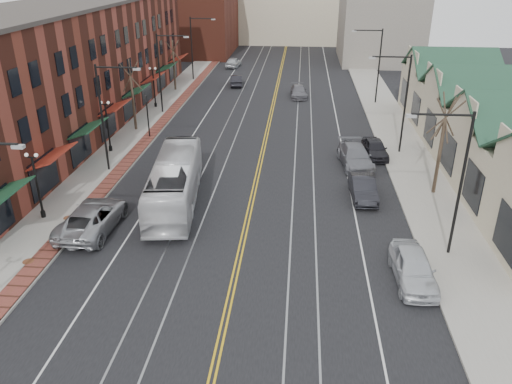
% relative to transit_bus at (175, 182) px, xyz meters
% --- Properties ---
extents(ground, '(160.00, 160.00, 0.00)m').
position_rel_transit_bus_xyz_m(ground, '(5.00, -10.96, -1.57)').
color(ground, black).
rests_on(ground, ground).
extents(sidewalk_left, '(4.00, 120.00, 0.15)m').
position_rel_transit_bus_xyz_m(sidewalk_left, '(-7.00, 9.04, -1.50)').
color(sidewalk_left, gray).
rests_on(sidewalk_left, ground).
extents(sidewalk_right, '(4.00, 120.00, 0.15)m').
position_rel_transit_bus_xyz_m(sidewalk_right, '(17.00, 9.04, -1.50)').
color(sidewalk_right, gray).
rests_on(sidewalk_right, ground).
extents(building_left, '(10.00, 50.00, 11.00)m').
position_rel_transit_bus_xyz_m(building_left, '(-14.00, 16.04, 3.93)').
color(building_left, maroon).
rests_on(building_left, ground).
extents(building_right, '(8.00, 36.00, 4.60)m').
position_rel_transit_bus_xyz_m(building_right, '(23.00, 9.04, 0.73)').
color(building_right, '#C3B196').
rests_on(building_right, ground).
extents(backdrop_left, '(14.00, 18.00, 14.00)m').
position_rel_transit_bus_xyz_m(backdrop_left, '(-11.00, 59.04, 5.43)').
color(backdrop_left, maroon).
rests_on(backdrop_left, ground).
extents(backdrop_mid, '(22.00, 14.00, 9.00)m').
position_rel_transit_bus_xyz_m(backdrop_mid, '(5.00, 74.04, 2.93)').
color(backdrop_mid, '#C3B196').
rests_on(backdrop_mid, ground).
extents(backdrop_right, '(12.00, 16.00, 11.00)m').
position_rel_transit_bus_xyz_m(backdrop_right, '(20.00, 54.04, 3.93)').
color(backdrop_right, slate).
rests_on(backdrop_right, ground).
extents(streetlight_l_1, '(3.33, 0.25, 8.00)m').
position_rel_transit_bus_xyz_m(streetlight_l_1, '(-6.05, 5.04, 3.45)').
color(streetlight_l_1, black).
rests_on(streetlight_l_1, sidewalk_left).
extents(streetlight_l_2, '(3.33, 0.25, 8.00)m').
position_rel_transit_bus_xyz_m(streetlight_l_2, '(-6.05, 21.04, 3.45)').
color(streetlight_l_2, black).
rests_on(streetlight_l_2, sidewalk_left).
extents(streetlight_l_3, '(3.33, 0.25, 8.00)m').
position_rel_transit_bus_xyz_m(streetlight_l_3, '(-6.05, 37.04, 3.45)').
color(streetlight_l_3, black).
rests_on(streetlight_l_3, sidewalk_left).
extents(streetlight_r_0, '(3.33, 0.25, 8.00)m').
position_rel_transit_bus_xyz_m(streetlight_r_0, '(16.05, -4.96, 3.45)').
color(streetlight_r_0, black).
rests_on(streetlight_r_0, sidewalk_right).
extents(streetlight_r_1, '(3.33, 0.25, 8.00)m').
position_rel_transit_bus_xyz_m(streetlight_r_1, '(16.05, 11.04, 3.45)').
color(streetlight_r_1, black).
rests_on(streetlight_r_1, sidewalk_right).
extents(streetlight_r_2, '(3.33, 0.25, 8.00)m').
position_rel_transit_bus_xyz_m(streetlight_r_2, '(16.05, 27.04, 3.45)').
color(streetlight_r_2, black).
rests_on(streetlight_r_2, sidewalk_right).
extents(lamppost_l_1, '(0.84, 0.28, 4.27)m').
position_rel_transit_bus_xyz_m(lamppost_l_1, '(-7.80, -2.96, 0.63)').
color(lamppost_l_1, black).
rests_on(lamppost_l_1, sidewalk_left).
extents(lamppost_l_2, '(0.84, 0.28, 4.27)m').
position_rel_transit_bus_xyz_m(lamppost_l_2, '(-7.80, 9.04, 0.63)').
color(lamppost_l_2, black).
rests_on(lamppost_l_2, sidewalk_left).
extents(lamppost_l_3, '(0.84, 0.28, 4.27)m').
position_rel_transit_bus_xyz_m(lamppost_l_3, '(-7.80, 23.04, 0.63)').
color(lamppost_l_3, black).
rests_on(lamppost_l_3, sidewalk_left).
extents(tree_left_near, '(1.78, 1.37, 6.48)m').
position_rel_transit_bus_xyz_m(tree_left_near, '(-7.50, 15.04, 1.94)').
color(tree_left_near, '#382B21').
rests_on(tree_left_near, sidewalk_left).
extents(tree_left_far, '(1.66, 1.28, 6.02)m').
position_rel_transit_bus_xyz_m(tree_left_far, '(-7.50, 31.04, 1.70)').
color(tree_left_far, '#382B21').
rests_on(tree_left_far, sidewalk_left).
extents(tree_right_mid, '(1.90, 1.46, 6.93)m').
position_rel_transit_bus_xyz_m(tree_right_mid, '(17.50, 3.04, 2.18)').
color(tree_right_mid, '#382B21').
rests_on(tree_right_mid, sidewalk_right).
extents(manhole_mid, '(0.60, 0.60, 0.02)m').
position_rel_transit_bus_xyz_m(manhole_mid, '(-6.20, -7.96, -1.41)').
color(manhole_mid, '#592D19').
rests_on(manhole_mid, sidewalk_left).
extents(manhole_far, '(0.60, 0.60, 0.02)m').
position_rel_transit_bus_xyz_m(manhole_far, '(-6.20, -2.96, -1.41)').
color(manhole_far, '#592D19').
rests_on(manhole_far, sidewalk_left).
extents(traffic_signal, '(0.18, 0.15, 3.80)m').
position_rel_transit_bus_xyz_m(traffic_signal, '(-5.60, 13.04, 0.78)').
color(traffic_signal, black).
rests_on(traffic_signal, sidewalk_left).
extents(transit_bus, '(3.93, 11.51, 3.14)m').
position_rel_transit_bus_xyz_m(transit_bus, '(0.00, 0.00, 0.00)').
color(transit_bus, white).
rests_on(transit_bus, ground).
extents(parked_suv, '(2.96, 6.11, 1.67)m').
position_rel_transit_bus_xyz_m(parked_suv, '(-4.11, -4.02, -0.73)').
color(parked_suv, '#9C9EA3').
rests_on(parked_suv, ground).
extents(parked_car_a, '(2.02, 4.75, 1.60)m').
position_rel_transit_bus_xyz_m(parked_car_a, '(14.01, -7.70, -0.77)').
color(parked_car_a, silver).
rests_on(parked_car_a, ground).
extents(parked_car_b, '(1.72, 4.54, 1.48)m').
position_rel_transit_bus_xyz_m(parked_car_b, '(12.50, 1.95, -0.83)').
color(parked_car_b, black).
rests_on(parked_car_b, ground).
extents(parked_car_c, '(2.88, 5.75, 1.60)m').
position_rel_transit_bus_xyz_m(parked_car_c, '(12.50, 7.81, -0.77)').
color(parked_car_c, slate).
rests_on(parked_car_c, ground).
extents(parked_car_d, '(2.10, 4.43, 1.46)m').
position_rel_transit_bus_xyz_m(parked_car_d, '(14.30, 10.01, -0.84)').
color(parked_car_d, black).
rests_on(parked_car_d, ground).
extents(distant_car_left, '(1.93, 4.27, 1.36)m').
position_rel_transit_bus_xyz_m(distant_car_left, '(-0.30, 34.39, -0.89)').
color(distant_car_left, black).
rests_on(distant_car_left, ground).
extents(distant_car_right, '(2.20, 4.68, 1.32)m').
position_rel_transit_bus_xyz_m(distant_car_right, '(7.79, 29.25, -0.91)').
color(distant_car_right, slate).
rests_on(distant_car_right, ground).
extents(distant_car_far, '(2.22, 4.52, 1.48)m').
position_rel_transit_bus_xyz_m(distant_car_far, '(-2.26, 46.41, -0.83)').
color(distant_car_far, silver).
rests_on(distant_car_far, ground).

